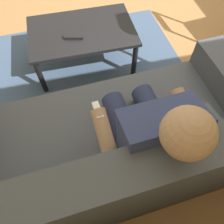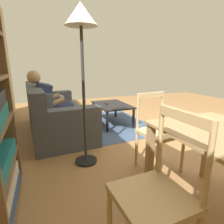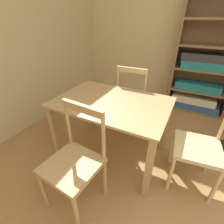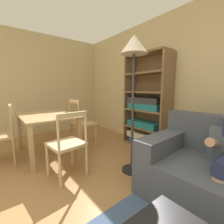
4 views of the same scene
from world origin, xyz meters
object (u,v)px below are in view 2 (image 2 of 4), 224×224
Objects in this scene: coffee_table at (112,107)px; tv_remote at (106,103)px; dining_chair_facing_couch at (158,132)px; dining_chair_near_wall at (156,195)px; floor_lamp at (81,31)px; couch at (54,115)px; person_lounging at (51,103)px.

tv_remote is at bearing 47.54° from coffee_table.
coffee_table is 1.08× the size of dining_chair_facing_couch.
dining_chair_near_wall is 0.52× the size of floor_lamp.
couch is 2.07m from dining_chair_facing_couch.
floor_lamp reaches higher than coffee_table.
couch is at bearing 20.38° from tv_remote.
couch is 12.71× the size of tv_remote.
floor_lamp reaches higher than dining_chair_near_wall.
person_lounging is 1.56m from floor_lamp.
couch is 1.10m from tv_remote.
couch is 1.18m from coffee_table.
dining_chair_near_wall is at bearing 143.84° from dining_chair_facing_couch.
dining_chair_near_wall is at bearing -172.40° from couch.
tv_remote is (0.30, -1.13, -0.15)m from person_lounging.
dining_chair_facing_couch is at bearing -145.86° from person_lounging.
coffee_table is 1.82m from dining_chair_facing_couch.
person_lounging is 1.26m from coffee_table.
person_lounging is 1.16× the size of coffee_table.
floor_lamp is (-1.38, 0.92, 1.21)m from coffee_table.
couch is 2.24× the size of dining_chair_near_wall.
dining_chair_facing_couch is at bearing -149.65° from couch.
tv_remote is at bearing -14.39° from dining_chair_near_wall.
dining_chair_near_wall is at bearing -170.92° from person_lounging.
floor_lamp reaches higher than tv_remote.
dining_chair_near_wall is (-2.83, 0.73, 0.03)m from tv_remote.
coffee_table is 5.74× the size of tv_remote.
tv_remote is 0.09× the size of floor_lamp.
dining_chair_near_wall reaches higher than tv_remote.
dining_chair_near_wall is (-2.71, -0.36, 0.15)m from couch.
dining_chair_near_wall reaches higher than coffee_table.
couch is at bearing 30.35° from dining_chair_facing_couch.
couch reaches higher than tv_remote.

